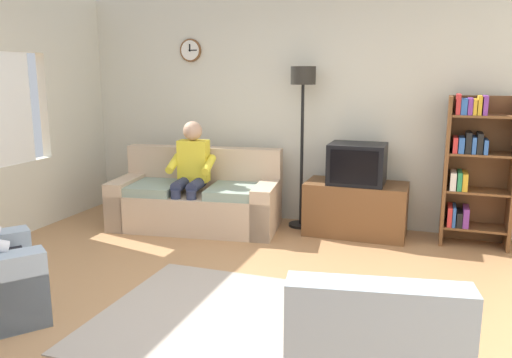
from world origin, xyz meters
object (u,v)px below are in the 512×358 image
object	(u,v)px
couch	(197,200)
tv_stand	(356,209)
bookshelf	(474,166)
floor_lamp	(303,102)
person_on_couch	(191,169)
tv	(357,164)

from	to	relation	value
couch	tv_stand	world-z (taller)	couch
bookshelf	couch	bearing A→B (deg)	-172.99
floor_lamp	person_on_couch	size ratio (longest dim) A/B	1.49
bookshelf	floor_lamp	size ratio (longest dim) A/B	0.85
couch	person_on_couch	size ratio (longest dim) A/B	1.61
couch	tv	distance (m)	1.89
couch	person_on_couch	bearing A→B (deg)	-97.74
floor_lamp	bookshelf	bearing A→B (deg)	-0.94
couch	bookshelf	distance (m)	3.05
tv	floor_lamp	world-z (taller)	floor_lamp
floor_lamp	person_on_couch	xyz separation A→B (m)	(-1.17, -0.51, -0.75)
bookshelf	floor_lamp	world-z (taller)	floor_lamp
floor_lamp	person_on_couch	world-z (taller)	floor_lamp
floor_lamp	person_on_couch	bearing A→B (deg)	-156.56
tv_stand	person_on_couch	distance (m)	1.91
couch	tv	xyz separation A→B (m)	(1.81, 0.27, 0.49)
couch	floor_lamp	bearing A→B (deg)	19.00
tv	person_on_couch	world-z (taller)	person_on_couch
tv_stand	tv	xyz separation A→B (m)	(0.00, -0.02, 0.51)
couch	tv	world-z (taller)	tv
tv_stand	tv	size ratio (longest dim) A/B	1.83
couch	bookshelf	xyz separation A→B (m)	(2.99, 0.37, 0.52)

